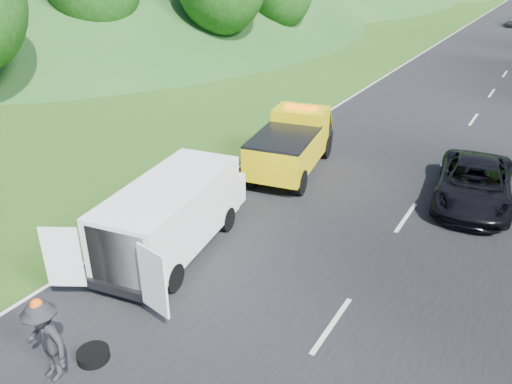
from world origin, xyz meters
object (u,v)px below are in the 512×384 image
Objects in this scene: white_van at (174,212)px; child at (186,238)px; worker at (54,377)px; suitcase at (159,187)px; passing_suv at (470,203)px; spare_tire at (94,359)px; woman at (184,214)px; tow_truck at (292,143)px.

white_van is 1.40m from child.
suitcase is (-3.71, 7.53, 0.32)m from worker.
white_van is 10.19m from passing_suv.
child is 3.23m from suitcase.
spare_tire is at bearing -59.12° from suitcase.
woman is 1.80m from suitcase.
tow_truck reaches higher than worker.
suitcase is at bearing 168.70° from child.
white_van is at bearing -41.67° from suitcase.
suitcase is at bearing -134.85° from tow_truck.
child is at bearing -126.96° from woman.
child is at bearing 106.01° from spare_tire.
white_van reaches higher than spare_tire.
worker is 13.87m from passing_suv.
suitcase is (-2.63, 1.84, 0.32)m from child.
woman is (-1.17, 1.81, -1.23)m from white_van.
woman is at bearing 111.66° from spare_tire.
spare_tire is at bearing 71.18° from worker.
spare_tire is (1.24, -4.27, -1.23)m from white_van.
woman is 7.16m from worker.
passing_suv is (5.49, 11.82, 0.00)m from spare_tire.
tow_truck is 9.12× the size of suitcase.
child is 1.47× the size of spare_tire.
worker is at bearing -55.58° from child.
passing_suv is at bearing 38.76° from white_van.
tow_truck is 5.32m from woman.
child is 0.54× the size of worker.
white_van is at bearing -134.97° from woman.
suitcase reaches higher than spare_tire.
worker is at bearing -113.38° from spare_tire.
passing_suv is at bearing -3.77° from tow_truck.
worker is 2.70× the size of spare_tire.
suitcase is 10.80m from passing_suv.
child is 9.76m from passing_suv.
suitcase is at bearing 120.88° from spare_tire.
child is (1.00, -1.16, 0.00)m from woman.
woman is 0.36× the size of passing_suv.
tow_truck is at bearing 179.20° from passing_suv.
spare_tire is (1.05, -11.09, -1.15)m from tow_truck.
child is (-0.17, 0.65, -1.23)m from white_van.
tow_truck is 6.69m from passing_suv.
passing_suv is at bearing -41.91° from woman.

